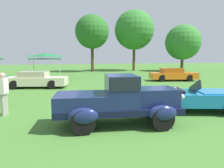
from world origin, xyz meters
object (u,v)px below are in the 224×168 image
canopy_tent_center_field (46,56)px  show_car_cream (36,80)px  feature_pickup_truck (119,100)px  spectator_near_truck (3,92)px  show_car_orange (173,75)px  neighbor_convertible (191,97)px

canopy_tent_center_field → show_car_cream: bearing=-92.9°
feature_pickup_truck → spectator_near_truck: (-4.06, 2.22, 0.05)m
show_car_cream → spectator_near_truck: 7.26m
feature_pickup_truck → show_car_cream: (-3.69, 9.46, -0.26)m
feature_pickup_truck → show_car_cream: size_ratio=0.91×
show_car_orange → feature_pickup_truck: bearing=-128.6°
feature_pickup_truck → neighbor_convertible: feature_pickup_truck is taller
show_car_cream → canopy_tent_center_field: canopy_tent_center_field is taller
show_car_orange → spectator_near_truck: size_ratio=2.75×
show_car_orange → show_car_cream: bearing=-173.5°
canopy_tent_center_field → show_car_orange: bearing=-22.8°
show_car_orange → spectator_near_truck: 15.43m
show_car_cream → show_car_orange: size_ratio=1.01×
show_car_cream → show_car_orange: same height
neighbor_convertible → show_car_orange: 11.23m
feature_pickup_truck → canopy_tent_center_field: canopy_tent_center_field is taller
show_car_cream → spectator_near_truck: spectator_near_truck is taller
show_car_orange → canopy_tent_center_field: size_ratio=1.48×
show_car_cream → canopy_tent_center_field: 6.75m
neighbor_convertible → show_car_cream: neighbor_convertible is taller
show_car_cream → show_car_orange: (12.38, 1.42, -0.00)m
show_car_orange → canopy_tent_center_field: canopy_tent_center_field is taller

